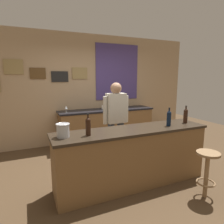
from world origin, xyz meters
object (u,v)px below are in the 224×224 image
(wine_bottle_c, at_px, (186,115))
(wine_glass_b, at_px, (116,104))
(wine_bottle_b, at_px, (169,118))
(ice_bucket, at_px, (63,130))
(bartender, at_px, (116,118))
(wine_bottle_a, at_px, (88,126))
(wine_glass_a, at_px, (66,108))
(coffee_mug, at_px, (103,107))
(bar_stool, at_px, (207,167))

(wine_bottle_c, bearing_deg, wine_glass_b, 100.70)
(wine_bottle_b, distance_m, ice_bucket, 1.72)
(wine_glass_b, bearing_deg, bartender, -115.39)
(wine_glass_b, bearing_deg, wine_bottle_a, -123.86)
(wine_bottle_a, height_order, wine_glass_b, wine_bottle_a)
(bartender, relative_size, wine_glass_a, 10.45)
(wine_glass_a, bearing_deg, coffee_mug, 4.65)
(wine_bottle_b, relative_size, coffee_mug, 2.45)
(bartender, xyz_separation_m, ice_bucket, (-1.13, -0.74, 0.08))
(bar_stool, height_order, wine_bottle_a, wine_bottle_a)
(wine_bottle_c, relative_size, coffee_mug, 2.45)
(wine_bottle_c, bearing_deg, bartender, 143.33)
(wine_glass_b, bearing_deg, wine_glass_a, -178.50)
(bar_stool, bearing_deg, wine_bottle_c, 69.98)
(wine_bottle_a, xyz_separation_m, ice_bucket, (-0.33, 0.06, -0.04))
(wine_glass_a, bearing_deg, wine_bottle_b, -58.23)
(wine_bottle_b, xyz_separation_m, coffee_mug, (-0.33, 2.16, -0.11))
(wine_bottle_a, bearing_deg, bartender, 45.26)
(bartender, bearing_deg, wine_bottle_a, -134.74)
(bar_stool, height_order, ice_bucket, ice_bucket)
(bar_stool, bearing_deg, ice_bucket, 157.89)
(ice_bucket, bearing_deg, wine_bottle_c, -0.24)
(wine_bottle_a, height_order, wine_bottle_c, same)
(wine_bottle_a, distance_m, ice_bucket, 0.34)
(wine_bottle_a, xyz_separation_m, wine_glass_b, (1.41, 2.11, -0.05))
(bar_stool, distance_m, wine_bottle_a, 1.78)
(coffee_mug, bearing_deg, wine_glass_b, -7.02)
(bartender, bearing_deg, ice_bucket, -146.67)
(bartender, relative_size, bar_stool, 2.38)
(coffee_mug, bearing_deg, wine_bottle_c, -70.47)
(bartender, xyz_separation_m, coffee_mug, (0.26, 1.35, 0.01))
(ice_bucket, xyz_separation_m, coffee_mug, (1.39, 2.09, -0.07))
(wine_glass_b, bearing_deg, wine_bottle_c, -79.30)
(bar_stool, xyz_separation_m, coffee_mug, (-0.47, 2.85, 0.49))
(wine_bottle_a, distance_m, coffee_mug, 2.40)
(wine_glass_b, bearing_deg, coffee_mug, 172.98)
(wine_bottle_c, height_order, ice_bucket, wine_bottle_c)
(bar_stool, height_order, coffee_mug, coffee_mug)
(bar_stool, bearing_deg, coffee_mug, 99.42)
(bar_stool, bearing_deg, bartender, 116.13)
(bartender, relative_size, wine_glass_b, 10.45)
(wine_bottle_b, relative_size, wine_glass_b, 1.97)
(bar_stool, height_order, wine_bottle_c, wine_bottle_c)
(wine_glass_a, xyz_separation_m, wine_glass_b, (1.32, 0.03, 0.00))
(bar_stool, bearing_deg, wine_bottle_b, 102.09)
(bartender, height_order, ice_bucket, bartender)
(bar_stool, relative_size, wine_bottle_b, 2.22)
(bar_stool, bearing_deg, wine_bottle_a, 155.50)
(wine_glass_b, distance_m, coffee_mug, 0.36)
(ice_bucket, bearing_deg, bartender, 33.33)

